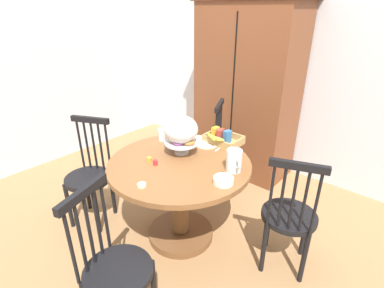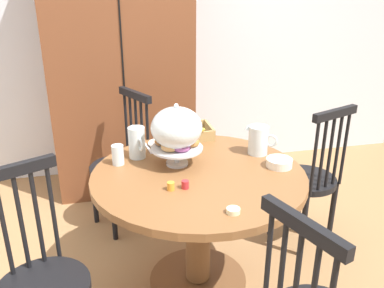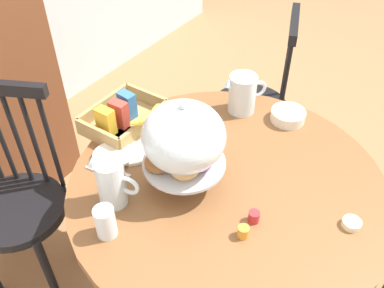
# 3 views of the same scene
# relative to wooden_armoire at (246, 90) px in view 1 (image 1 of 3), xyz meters

# --- Properties ---
(ground_plane) EXTENTS (10.00, 10.00, 0.00)m
(ground_plane) POSITION_rel_wooden_armoire_xyz_m (0.43, -1.50, -0.98)
(ground_plane) COLOR #997047
(wall_back) EXTENTS (4.80, 0.06, 2.60)m
(wall_back) POSITION_rel_wooden_armoire_xyz_m (0.43, 0.33, 0.32)
(wall_back) COLOR silver
(wall_back) RESTS_ON ground_plane
(wall_left) EXTENTS (0.06, 4.32, 2.60)m
(wall_left) POSITION_rel_wooden_armoire_xyz_m (-2.00, -1.14, 0.32)
(wall_left) COLOR silver
(wall_left) RESTS_ON ground_plane
(wooden_armoire) EXTENTS (1.18, 0.60, 1.96)m
(wooden_armoire) POSITION_rel_wooden_armoire_xyz_m (0.00, 0.00, 0.00)
(wooden_armoire) COLOR brown
(wooden_armoire) RESTS_ON ground_plane
(dining_table) EXTENTS (1.12, 1.12, 0.74)m
(dining_table) POSITION_rel_wooden_armoire_xyz_m (0.29, -1.43, -0.48)
(dining_table) COLOR brown
(dining_table) RESTS_ON ground_plane
(windsor_chair_near_window) EXTENTS (0.43, 0.43, 0.97)m
(windsor_chair_near_window) POSITION_rel_wooden_armoire_xyz_m (0.54, -2.25, -0.53)
(windsor_chair_near_window) COLOR black
(windsor_chair_near_window) RESTS_ON ground_plane
(windsor_chair_by_cabinet) EXTENTS (0.43, 0.43, 0.97)m
(windsor_chair_by_cabinet) POSITION_rel_wooden_armoire_xyz_m (1.10, -1.14, -0.53)
(windsor_chair_by_cabinet) COLOR black
(windsor_chair_by_cabinet) RESTS_ON ground_plane
(windsor_chair_facing_door) EXTENTS (0.44, 0.45, 0.97)m
(windsor_chair_facing_door) POSITION_rel_wooden_armoire_xyz_m (-0.07, -0.65, -0.53)
(windsor_chair_facing_door) COLOR black
(windsor_chair_facing_door) RESTS_ON ground_plane
(windsor_chair_far_side) EXTENTS (0.44, 0.44, 0.97)m
(windsor_chair_far_side) POSITION_rel_wooden_armoire_xyz_m (-0.50, -1.78, -0.53)
(windsor_chair_far_side) COLOR black
(windsor_chair_far_side) RESTS_ON ground_plane
(pastry_stand_with_dome) EXTENTS (0.28, 0.28, 0.34)m
(pastry_stand_with_dome) POSITION_rel_wooden_armoire_xyz_m (0.20, -1.31, -0.05)
(pastry_stand_with_dome) COLOR silver
(pastry_stand_with_dome) RESTS_ON dining_table
(orange_juice_pitcher) EXTENTS (0.17, 0.13, 0.17)m
(orange_juice_pitcher) POSITION_rel_wooden_armoire_xyz_m (0.68, -1.26, -0.17)
(orange_juice_pitcher) COLOR silver
(orange_juice_pitcher) RESTS_ON dining_table
(milk_pitcher) EXTENTS (0.09, 0.18, 0.18)m
(milk_pitcher) POSITION_rel_wooden_armoire_xyz_m (-0.00, -1.16, -0.16)
(milk_pitcher) COLOR silver
(milk_pitcher) RESTS_ON dining_table
(cereal_basket) EXTENTS (0.32, 0.30, 0.12)m
(cereal_basket) POSITION_rel_wooden_armoire_xyz_m (0.33, -0.93, -0.20)
(cereal_basket) COLOR tan
(cereal_basket) RESTS_ON dining_table
(china_plate_large) EXTENTS (0.22, 0.22, 0.01)m
(china_plate_large) POSITION_rel_wooden_armoire_xyz_m (0.24, -1.03, -0.24)
(china_plate_large) COLOR white
(china_plate_large) RESTS_ON dining_table
(china_plate_small) EXTENTS (0.15, 0.15, 0.01)m
(china_plate_small) POSITION_rel_wooden_armoire_xyz_m (0.15, -1.02, -0.23)
(china_plate_small) COLOR white
(china_plate_small) RESTS_ON china_plate_large
(cereal_bowl) EXTENTS (0.14, 0.14, 0.04)m
(cereal_bowl) POSITION_rel_wooden_armoire_xyz_m (0.72, -1.46, -0.22)
(cereal_bowl) COLOR white
(cereal_bowl) RESTS_ON dining_table
(drinking_glass) EXTENTS (0.06, 0.06, 0.11)m
(drinking_glass) POSITION_rel_wooden_armoire_xyz_m (-0.11, -1.23, -0.19)
(drinking_glass) COLOR silver
(drinking_glass) RESTS_ON dining_table
(butter_dish) EXTENTS (0.06, 0.06, 0.02)m
(butter_dish) POSITION_rel_wooden_armoire_xyz_m (0.33, -1.85, -0.23)
(butter_dish) COLOR beige
(butter_dish) RESTS_ON dining_table
(jam_jar_strawberry) EXTENTS (0.04, 0.04, 0.04)m
(jam_jar_strawberry) POSITION_rel_wooden_armoire_xyz_m (0.18, -1.58, -0.22)
(jam_jar_strawberry) COLOR #B7282D
(jam_jar_strawberry) RESTS_ON dining_table
(jam_jar_apricot) EXTENTS (0.04, 0.04, 0.04)m
(jam_jar_apricot) POSITION_rel_wooden_armoire_xyz_m (0.11, -1.58, -0.22)
(jam_jar_apricot) COLOR orange
(jam_jar_apricot) RESTS_ON dining_table
(table_knife) EXTENTS (0.03, 0.17, 0.01)m
(table_knife) POSITION_rel_wooden_armoire_xyz_m (0.10, -1.05, -0.24)
(table_knife) COLOR silver
(table_knife) RESTS_ON dining_table
(dinner_fork) EXTENTS (0.03, 0.17, 0.01)m
(dinner_fork) POSITION_rel_wooden_armoire_xyz_m (0.07, -1.05, -0.24)
(dinner_fork) COLOR silver
(dinner_fork) RESTS_ON dining_table
(soup_spoon) EXTENTS (0.03, 0.17, 0.01)m
(soup_spoon) POSITION_rel_wooden_armoire_xyz_m (0.38, -1.02, -0.24)
(soup_spoon) COLOR silver
(soup_spoon) RESTS_ON dining_table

